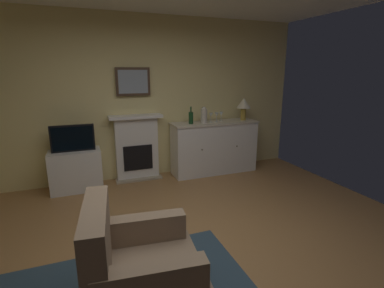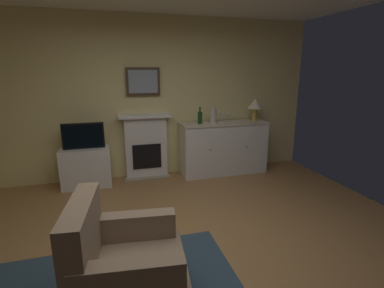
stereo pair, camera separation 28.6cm
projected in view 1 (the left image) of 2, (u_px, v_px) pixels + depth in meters
name	position (u px, v px, depth m)	size (l,w,h in m)	color
ground_plane	(194.00, 264.00, 2.84)	(5.82, 5.16, 0.10)	#9E7042
wall_rear	(139.00, 99.00, 4.80)	(5.82, 0.06, 2.69)	#EAD68C
fireplace_unit	(137.00, 147.00, 4.85)	(0.87, 0.30, 1.10)	white
framed_picture	(133.00, 82.00, 4.62)	(0.55, 0.04, 0.45)	#473323
sideboard_cabinet	(214.00, 147.00, 5.18)	(1.55, 0.49, 0.93)	white
table_lamp	(244.00, 105.00, 5.20)	(0.26, 0.26, 0.40)	#B79338
wine_bottle	(191.00, 117.00, 4.86)	(0.08, 0.08, 0.29)	#193F1E
wine_glass_left	(211.00, 115.00, 5.01)	(0.07, 0.07, 0.16)	silver
wine_glass_center	(217.00, 115.00, 5.04)	(0.07, 0.07, 0.16)	silver
wine_glass_right	(221.00, 114.00, 5.12)	(0.07, 0.07, 0.16)	silver
vase_decorative	(204.00, 115.00, 4.91)	(0.11, 0.11, 0.28)	beige
tv_cabinet	(76.00, 170.00, 4.42)	(0.75, 0.42, 0.63)	white
tv_set	(73.00, 138.00, 4.27)	(0.62, 0.07, 0.40)	black
armchair	(138.00, 270.00, 2.11)	(0.89, 0.85, 0.92)	#8C7259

